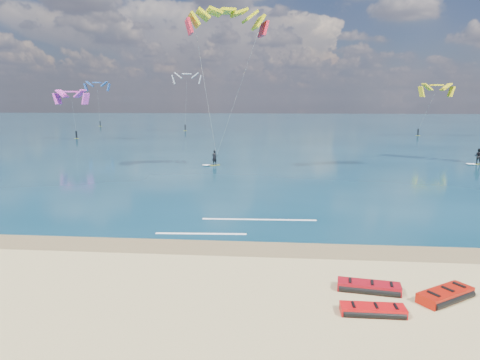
% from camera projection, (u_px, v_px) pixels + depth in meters
% --- Properties ---
extents(ground, '(320.00, 320.00, 0.00)m').
position_uv_depth(ground, '(256.00, 154.00, 57.79)').
color(ground, tan).
rests_on(ground, ground).
extents(wet_sand_strip, '(320.00, 2.40, 0.01)m').
position_uv_depth(wet_sand_strip, '(219.00, 247.00, 21.58)').
color(wet_sand_strip, brown).
rests_on(wet_sand_strip, ground).
extents(sea, '(320.00, 200.00, 0.04)m').
position_uv_depth(sea, '(267.00, 125.00, 120.43)').
color(sea, '#0B2D3F').
rests_on(sea, ground).
extents(packed_kite_left, '(2.40, 1.01, 0.36)m').
position_uv_depth(packed_kite_left, '(372.00, 314.00, 14.89)').
color(packed_kite_left, red).
rests_on(packed_kite_left, ground).
extents(packed_kite_mid, '(2.72, 1.48, 0.40)m').
position_uv_depth(packed_kite_mid, '(369.00, 291.00, 16.69)').
color(packed_kite_mid, '#9C0A14').
rests_on(packed_kite_mid, ground).
extents(packed_kite_right, '(2.79, 2.45, 0.44)m').
position_uv_depth(packed_kite_right, '(445.00, 300.00, 15.96)').
color(packed_kite_right, '#A81307').
rests_on(packed_kite_right, ground).
extents(kitesurfer_main, '(8.81, 9.25, 16.67)m').
position_uv_depth(kitesurfer_main, '(220.00, 87.00, 42.83)').
color(kitesurfer_main, gold).
rests_on(kitesurfer_main, sea).
extents(shoreline_foam, '(9.14, 3.60, 0.01)m').
position_uv_depth(shoreline_foam, '(236.00, 225.00, 25.25)').
color(shoreline_foam, white).
rests_on(shoreline_foam, ground).
extents(distant_kites, '(82.75, 38.60, 12.76)m').
position_uv_depth(distant_kites, '(190.00, 108.00, 92.30)').
color(distant_kites, '#E342C0').
rests_on(distant_kites, ground).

